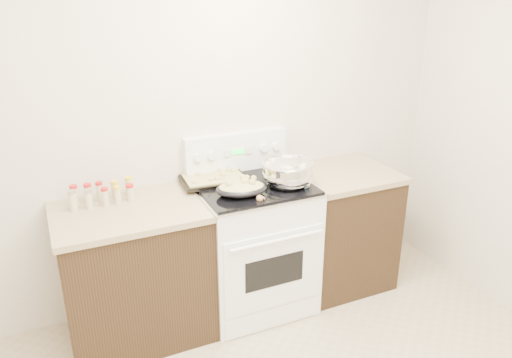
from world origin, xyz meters
TOP-DOWN VIEW (x-y plane):
  - room_shell at (0.00, 0.00)m, footprint 4.10×3.60m
  - counter_left at (-0.48, 1.43)m, footprint 0.93×0.67m
  - counter_right at (1.08, 1.43)m, footprint 0.73×0.67m
  - kitchen_range at (0.35, 1.42)m, footprint 0.78×0.73m
  - mixing_bowl at (0.56, 1.32)m, footprint 0.41×0.41m
  - roasting_pan at (0.21, 1.29)m, footprint 0.37×0.29m
  - baking_sheet at (0.14, 1.60)m, footprint 0.46×0.34m
  - wooden_spoon at (0.29, 1.20)m, footprint 0.06×0.25m
  - blue_ladle at (0.65, 1.24)m, footprint 0.18×0.23m
  - spice_jars at (-0.61, 1.59)m, footprint 0.41×0.16m

SIDE VIEW (x-z plane):
  - counter_left at x=-0.48m, z-range 0.00..0.92m
  - counter_right at x=1.08m, z-range 0.00..0.92m
  - kitchen_range at x=0.35m, z-range -0.12..1.10m
  - wooden_spoon at x=0.29m, z-range 0.93..0.98m
  - baking_sheet at x=0.14m, z-range 0.93..0.99m
  - blue_ladle at x=0.65m, z-range 0.93..1.02m
  - spice_jars at x=-0.61m, z-range 0.92..1.05m
  - roasting_pan at x=0.21m, z-range 0.94..1.05m
  - mixing_bowl at x=0.56m, z-range 0.92..1.13m
  - room_shell at x=0.00m, z-range 0.33..3.08m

